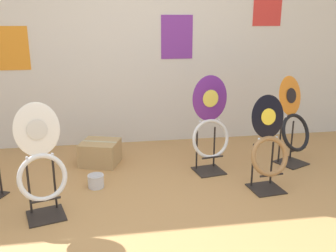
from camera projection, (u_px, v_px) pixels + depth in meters
ground_plane at (174, 233)px, 2.71m from camera, size 14.00×14.00×0.00m
wall_back at (142, 36)px, 4.39m from camera, size 8.00×0.07×2.60m
toilet_seat_display_white_plain at (41, 167)px, 2.84m from camera, size 0.39×0.35×0.91m
toilet_seat_display_orange_sun at (293, 122)px, 3.91m from camera, size 0.45×0.39×0.93m
toilet_seat_display_jazz_black at (269, 149)px, 3.31m from camera, size 0.38×0.31×0.86m
toilet_seat_display_purple_note at (210, 125)px, 3.67m from camera, size 0.41×0.32×0.98m
paint_can at (96, 180)px, 3.44m from camera, size 0.15×0.15×0.13m
storage_box at (100, 153)px, 3.98m from camera, size 0.47×0.45×0.25m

